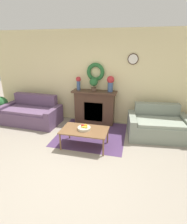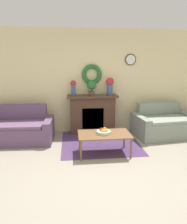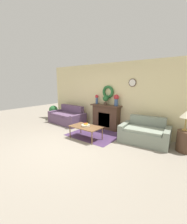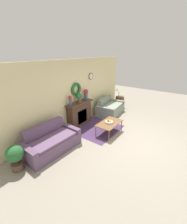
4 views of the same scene
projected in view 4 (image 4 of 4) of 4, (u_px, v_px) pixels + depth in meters
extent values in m
plane|color=gray|center=(132.00, 142.00, 5.28)|extent=(16.00, 16.00, 0.00)
cube|color=#4C335B|center=(96.00, 128.00, 6.19)|extent=(1.80, 1.74, 0.01)
cube|color=beige|center=(76.00, 93.00, 6.17)|extent=(6.80, 0.06, 2.70)
cylinder|color=#382319|center=(91.00, 76.00, 6.67)|extent=(0.29, 0.02, 0.29)
cylinder|color=white|center=(91.00, 76.00, 6.66)|extent=(0.25, 0.01, 0.25)
torus|color=#286633|center=(76.00, 89.00, 6.01)|extent=(0.52, 0.11, 0.52)
cube|color=#4C3323|center=(79.00, 114.00, 6.36)|extent=(1.18, 0.34, 0.97)
cube|color=black|center=(82.00, 116.00, 6.30)|extent=(0.56, 0.02, 0.58)
cube|color=orange|center=(82.00, 118.00, 6.32)|extent=(0.45, 0.01, 0.32)
cube|color=#4C3323|center=(80.00, 103.00, 6.14)|extent=(1.32, 0.41, 0.05)
cube|color=#604766|center=(54.00, 146.00, 4.71)|extent=(1.46, 0.75, 0.40)
cube|color=#604766|center=(45.00, 135.00, 4.88)|extent=(1.44, 0.25, 0.84)
cube|color=#604766|center=(28.00, 156.00, 4.16)|extent=(0.21, 0.90, 0.54)
cube|color=#604766|center=(70.00, 133.00, 5.32)|extent=(0.21, 0.90, 0.54)
cube|color=#6A4E70|center=(53.00, 139.00, 4.62)|extent=(1.40, 0.70, 0.08)
cube|color=gray|center=(112.00, 110.00, 7.51)|extent=(1.24, 0.85, 0.42)
cube|color=gray|center=(104.00, 105.00, 7.65)|extent=(1.19, 0.34, 0.81)
cube|color=gray|center=(105.00, 113.00, 6.99)|extent=(0.27, 0.95, 0.56)
cube|color=gray|center=(116.00, 105.00, 8.07)|extent=(0.27, 0.95, 0.56)
cube|color=gray|center=(113.00, 106.00, 7.41)|extent=(1.19, 0.79, 0.08)
cube|color=brown|center=(109.00, 123.00, 5.68)|extent=(1.08, 0.64, 0.03)
cylinder|color=brown|center=(109.00, 136.00, 5.24)|extent=(0.04, 0.04, 0.42)
cylinder|color=brown|center=(122.00, 125.00, 5.99)|extent=(0.04, 0.04, 0.42)
cylinder|color=brown|center=(96.00, 131.00, 5.55)|extent=(0.04, 0.04, 0.42)
cylinder|color=brown|center=(109.00, 122.00, 6.29)|extent=(0.04, 0.04, 0.42)
cylinder|color=beige|center=(109.00, 122.00, 5.66)|extent=(0.30, 0.30, 0.06)
sphere|color=#B2231E|center=(108.00, 121.00, 5.62)|extent=(0.07, 0.07, 0.07)
sphere|color=orange|center=(109.00, 120.00, 5.69)|extent=(0.08, 0.08, 0.08)
sphere|color=orange|center=(109.00, 121.00, 5.67)|extent=(0.07, 0.07, 0.07)
ellipsoid|color=yellow|center=(110.00, 121.00, 5.63)|extent=(0.17, 0.04, 0.04)
cylinder|color=#4C3323|center=(120.00, 102.00, 8.42)|extent=(0.48, 0.48, 0.60)
cylinder|color=#B28E42|center=(119.00, 97.00, 8.28)|extent=(0.15, 0.15, 0.02)
cylinder|color=#B28E42|center=(119.00, 94.00, 8.21)|extent=(0.03, 0.03, 0.34)
cone|color=beige|center=(119.00, 89.00, 8.11)|extent=(0.34, 0.34, 0.20)
cylinder|color=silver|center=(122.00, 96.00, 8.32)|extent=(0.07, 0.07, 0.08)
cylinder|color=#3D5684|center=(70.00, 102.00, 5.74)|extent=(0.11, 0.11, 0.26)
sphere|color=#B72D33|center=(70.00, 97.00, 5.66)|extent=(0.15, 0.15, 0.15)
cylinder|color=#3D5684|center=(86.00, 96.00, 6.45)|extent=(0.15, 0.15, 0.27)
sphere|color=#B72D33|center=(86.00, 92.00, 6.37)|extent=(0.21, 0.21, 0.21)
cylinder|color=brown|center=(79.00, 101.00, 6.11)|extent=(0.15, 0.15, 0.10)
cylinder|color=#4C3823|center=(79.00, 99.00, 6.08)|extent=(0.02, 0.02, 0.07)
sphere|color=#286633|center=(79.00, 96.00, 6.02)|extent=(0.24, 0.24, 0.24)
cylinder|color=brown|center=(18.00, 166.00, 4.02)|extent=(0.31, 0.31, 0.20)
cylinder|color=#4C3823|center=(16.00, 161.00, 3.96)|extent=(0.05, 0.05, 0.12)
sphere|color=#286633|center=(15.00, 154.00, 3.87)|extent=(0.45, 0.45, 0.45)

